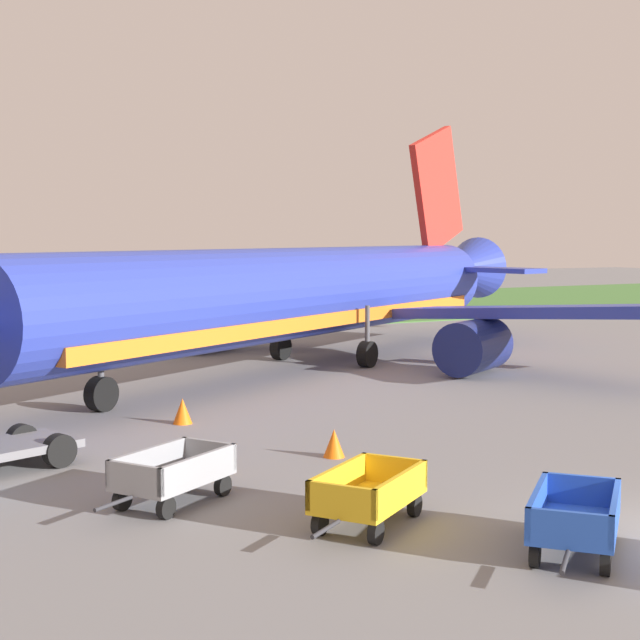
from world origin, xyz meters
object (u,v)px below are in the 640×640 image
traffic_cone_mid_apron (334,443)px  traffic_cone_by_carts (213,457)px  baggage_cart_far_end (173,474)px  traffic_cone_near_plane (183,411)px  baggage_cart_fourth_in_row (369,494)px  airplane (304,295)px  baggage_cart_third_in_row (575,519)px

traffic_cone_mid_apron → traffic_cone_by_carts: bearing=178.7°
baggage_cart_far_end → traffic_cone_near_plane: bearing=69.3°
baggage_cart_far_end → traffic_cone_mid_apron: bearing=22.1°
baggage_cart_fourth_in_row → airplane: bearing=66.5°
airplane → traffic_cone_near_plane: size_ratio=45.95×
baggage_cart_third_in_row → traffic_cone_by_carts: baggage_cart_third_in_row is taller
baggage_cart_fourth_in_row → baggage_cart_far_end: bearing=131.5°
traffic_cone_near_plane → traffic_cone_by_carts: (-1.22, -5.62, -0.04)m
baggage_cart_fourth_in_row → traffic_cone_mid_apron: baggage_cart_fourth_in_row is taller
traffic_cone_near_plane → traffic_cone_by_carts: size_ratio=1.10×
airplane → baggage_cart_fourth_in_row: airplane is taller
baggage_cart_third_in_row → baggage_cart_far_end: same height
baggage_cart_fourth_in_row → traffic_cone_by_carts: baggage_cart_fourth_in_row is taller
baggage_cart_third_in_row → traffic_cone_near_plane: (-2.27, 13.78, -0.23)m
baggage_cart_far_end → baggage_cart_fourth_in_row: bearing=-48.5°
baggage_cart_fourth_in_row → traffic_cone_near_plane: 10.80m
baggage_cart_far_end → traffic_cone_mid_apron: baggage_cart_far_end is taller
traffic_cone_by_carts → airplane: bearing=56.2°
airplane → traffic_cone_mid_apron: 16.06m
airplane → baggage_cart_far_end: 20.07m
traffic_cone_near_plane → airplane: bearing=46.2°
traffic_cone_by_carts → baggage_cart_far_end: bearing=-129.3°
baggage_cart_fourth_in_row → baggage_cart_far_end: size_ratio=0.98×
traffic_cone_mid_apron → traffic_cone_by_carts: (-3.17, 0.07, -0.01)m
airplane → traffic_cone_mid_apron: bearing=-114.1°
traffic_cone_near_plane → baggage_cart_far_end: bearing=-110.7°
airplane → baggage_cart_third_in_row: size_ratio=10.97×
airplane → traffic_cone_near_plane: 12.43m
baggage_cart_fourth_in_row → traffic_cone_by_carts: (-1.13, 5.18, -0.26)m
baggage_cart_third_in_row → traffic_cone_mid_apron: bearing=92.3°
traffic_cone_by_carts → baggage_cart_fourth_in_row: bearing=-77.7°
traffic_cone_by_carts → traffic_cone_mid_apron: bearing=-1.3°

